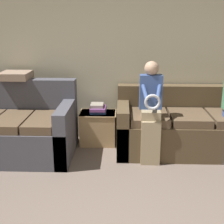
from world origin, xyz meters
TOP-DOWN VIEW (x-y plane):
  - wall_back at (0.00, 2.93)m, footprint 7.77×0.06m
  - couch_main at (0.89, 2.46)m, footprint 1.93×0.89m
  - couch_side at (-1.44, 2.25)m, footprint 1.54×1.00m
  - child_left_seated at (0.35, 2.11)m, footprint 0.29×0.38m
  - side_shelf at (-0.37, 2.67)m, footprint 0.53×0.41m
  - book_stack at (-0.37, 2.67)m, footprint 0.23×0.30m
  - throw_pillow at (-1.52, 2.61)m, footprint 0.40×0.40m

SIDE VIEW (x-z plane):
  - side_shelf at x=-0.37m, z-range 0.01..0.49m
  - couch_main at x=0.89m, z-range -0.11..0.77m
  - couch_side at x=-1.44m, z-range -0.15..0.84m
  - book_stack at x=-0.37m, z-range 0.48..0.61m
  - child_left_seated at x=0.35m, z-range 0.07..1.37m
  - throw_pillow at x=-1.52m, z-range 0.99..1.09m
  - wall_back at x=0.00m, z-range 0.00..2.55m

